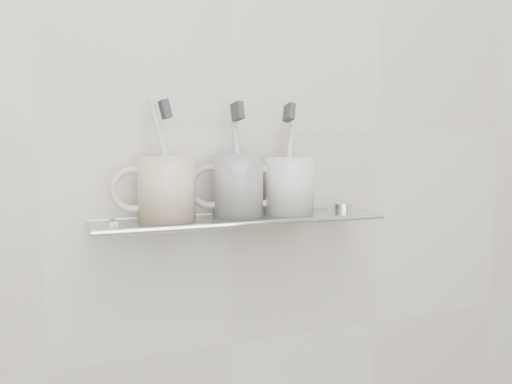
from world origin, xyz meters
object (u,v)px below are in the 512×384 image
mug_left (167,189)px  shelf_glass (241,219)px  mug_center (238,186)px  mug_right (289,186)px

mug_left → shelf_glass: bearing=-7.3°
shelf_glass → mug_center: 0.06m
mug_left → mug_right: mug_left is taller
mug_right → mug_left: bearing=163.0°
shelf_glass → mug_right: mug_right is taller
shelf_glass → mug_right: 0.11m
shelf_glass → mug_left: bearing=177.8°
mug_left → mug_center: 0.12m
mug_left → mug_center: bearing=-5.0°
shelf_glass → mug_right: (0.09, 0.00, 0.06)m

